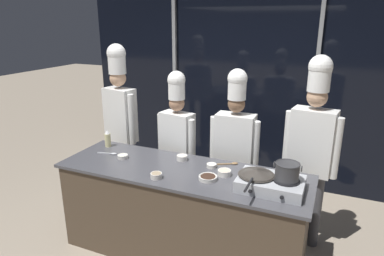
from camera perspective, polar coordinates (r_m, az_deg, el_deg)
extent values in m
plane|color=gray|center=(3.80, -1.59, -19.85)|extent=(24.00, 24.00, 0.00)
cube|color=black|center=(4.97, 7.97, 6.33)|extent=(4.75, 0.04, 2.70)
cube|color=gray|center=(5.28, -2.84, 7.15)|extent=(0.05, 0.05, 2.70)
cube|color=gray|center=(4.77, 19.62, 4.99)|extent=(0.05, 0.05, 2.70)
cube|color=#4C3D2D|center=(3.54, -1.65, -14.06)|extent=(2.38, 0.75, 0.90)
cube|color=#47474C|center=(3.32, -1.72, -7.22)|extent=(2.45, 0.79, 0.03)
cube|color=#B2B5BA|center=(3.01, 12.97, -9.05)|extent=(0.55, 0.38, 0.10)
cylinder|color=black|center=(3.01, 10.67, -7.73)|extent=(0.22, 0.22, 0.01)
cylinder|color=black|center=(2.86, 9.67, -10.37)|extent=(0.03, 0.01, 0.03)
cylinder|color=black|center=(2.97, 15.46, -8.42)|extent=(0.22, 0.22, 0.01)
cylinder|color=black|center=(2.82, 14.75, -11.14)|extent=(0.03, 0.01, 0.03)
cylinder|color=#38332D|center=(3.01, 10.68, -7.56)|extent=(0.30, 0.30, 0.01)
cone|color=#38332D|center=(3.00, 10.70, -7.26)|extent=(0.32, 0.32, 0.04)
cylinder|color=black|center=(2.76, 9.42, -9.30)|extent=(0.02, 0.24, 0.02)
cylinder|color=#333335|center=(2.94, 15.58, -7.04)|extent=(0.20, 0.20, 0.15)
torus|color=#333335|center=(2.91, 15.70, -5.74)|extent=(0.20, 0.20, 0.01)
torus|color=#333335|center=(2.94, 13.53, -5.92)|extent=(0.01, 0.05, 0.05)
torus|color=#333335|center=(2.91, 17.81, -6.49)|extent=(0.01, 0.05, 0.05)
cylinder|color=beige|center=(3.99, -13.86, -1.97)|extent=(0.07, 0.07, 0.15)
cone|color=white|center=(3.96, -13.96, -0.64)|extent=(0.06, 0.06, 0.04)
cylinder|color=silver|center=(3.53, -1.66, -4.99)|extent=(0.11, 0.11, 0.05)
torus|color=silver|center=(3.52, -1.66, -4.62)|extent=(0.11, 0.11, 0.01)
cylinder|color=silver|center=(3.52, -1.66, -4.79)|extent=(0.09, 0.09, 0.03)
cylinder|color=silver|center=(3.16, -5.98, -7.92)|extent=(0.11, 0.11, 0.05)
torus|color=silver|center=(3.15, -5.99, -7.53)|extent=(0.11, 0.11, 0.01)
cylinder|color=#9E896B|center=(3.15, -5.98, -7.71)|extent=(0.09, 0.09, 0.03)
cylinder|color=silver|center=(3.21, 5.42, -7.44)|extent=(0.12, 0.12, 0.05)
torus|color=silver|center=(3.20, 5.43, -7.04)|extent=(0.13, 0.13, 0.01)
cylinder|color=beige|center=(3.20, 5.42, -7.22)|extent=(0.10, 0.10, 0.03)
cylinder|color=silver|center=(3.64, -11.47, -4.70)|extent=(0.11, 0.11, 0.04)
torus|color=silver|center=(3.64, -11.48, -4.44)|extent=(0.11, 0.11, 0.01)
cylinder|color=silver|center=(3.64, -11.48, -4.55)|extent=(0.09, 0.09, 0.02)
cylinder|color=silver|center=(3.37, 3.28, -6.29)|extent=(0.10, 0.10, 0.03)
torus|color=silver|center=(3.36, 3.29, -6.03)|extent=(0.10, 0.10, 0.01)
cylinder|color=white|center=(3.36, 3.29, -6.14)|extent=(0.08, 0.08, 0.02)
cylinder|color=silver|center=(3.12, 2.68, -8.30)|extent=(0.17, 0.17, 0.03)
torus|color=silver|center=(3.12, 2.68, -8.04)|extent=(0.17, 0.17, 0.01)
cylinder|color=#382319|center=(3.12, 2.68, -8.15)|extent=(0.14, 0.14, 0.02)
cube|color=olive|center=(3.44, 5.37, -6.00)|extent=(0.13, 0.08, 0.01)
ellipsoid|color=olive|center=(3.46, 7.11, -5.87)|extent=(0.08, 0.07, 0.02)
cube|color=#B2B5BA|center=(3.82, -14.47, -4.07)|extent=(0.15, 0.05, 0.01)
ellipsoid|color=#B2B5BA|center=(3.77, -12.94, -4.18)|extent=(0.08, 0.06, 0.02)
cylinder|color=#4C4C51|center=(4.55, -10.30, -7.27)|extent=(0.10, 0.10, 0.83)
cylinder|color=#4C4C51|center=(4.69, -12.21, -6.59)|extent=(0.10, 0.10, 0.83)
cube|color=white|center=(4.36, -11.86, 2.12)|extent=(0.43, 0.28, 0.67)
cylinder|color=white|center=(4.19, -10.05, 1.41)|extent=(0.08, 0.08, 0.62)
cylinder|color=white|center=(4.51, -14.10, 2.28)|extent=(0.08, 0.08, 0.62)
sphere|color=tan|center=(4.27, -12.25, 8.10)|extent=(0.20, 0.20, 0.20)
cylinder|color=white|center=(4.24, -12.41, 10.44)|extent=(0.21, 0.21, 0.24)
sphere|color=white|center=(4.23, -12.52, 12.08)|extent=(0.23, 0.23, 0.23)
cylinder|color=#4C4C51|center=(4.12, -1.17, -10.59)|extent=(0.10, 0.10, 0.73)
cylinder|color=#4C4C51|center=(4.22, -3.51, -9.85)|extent=(0.10, 0.10, 0.73)
cube|color=white|center=(3.90, -2.48, -1.64)|extent=(0.40, 0.26, 0.59)
cylinder|color=white|center=(3.77, -0.15, -2.55)|extent=(0.08, 0.08, 0.54)
cylinder|color=white|center=(4.01, -5.17, -1.40)|extent=(0.08, 0.08, 0.54)
sphere|color=#A87A5B|center=(3.79, -2.56, 4.12)|extent=(0.17, 0.17, 0.17)
cylinder|color=white|center=(3.76, -2.59, 6.41)|extent=(0.18, 0.18, 0.21)
sphere|color=white|center=(3.74, -2.61, 8.01)|extent=(0.20, 0.20, 0.20)
cylinder|color=#232326|center=(3.96, 8.38, -11.81)|extent=(0.11, 0.11, 0.75)
cylinder|color=#232326|center=(4.01, 5.22, -11.27)|extent=(0.11, 0.11, 0.75)
cube|color=white|center=(3.70, 7.17, -2.29)|extent=(0.41, 0.22, 0.61)
cylinder|color=white|center=(3.63, 10.49, -3.16)|extent=(0.08, 0.08, 0.56)
cylinder|color=white|center=(3.74, 3.65, -2.23)|extent=(0.08, 0.08, 0.56)
sphere|color=brown|center=(3.58, 7.42, 3.99)|extent=(0.18, 0.18, 0.18)
cylinder|color=white|center=(3.55, 7.52, 6.45)|extent=(0.19, 0.19, 0.22)
sphere|color=white|center=(3.53, 7.59, 8.16)|extent=(0.20, 0.20, 0.20)
cylinder|color=#4C4C51|center=(3.89, 19.93, -12.82)|extent=(0.11, 0.11, 0.82)
cylinder|color=#4C4C51|center=(3.92, 16.61, -12.14)|extent=(0.11, 0.11, 0.82)
cube|color=white|center=(3.60, 19.39, -2.17)|extent=(0.44, 0.28, 0.66)
cylinder|color=white|center=(3.54, 22.90, -3.19)|extent=(0.08, 0.08, 0.61)
cylinder|color=white|center=(3.63, 15.67, -1.93)|extent=(0.08, 0.08, 0.61)
sphere|color=tan|center=(3.48, 20.14, 4.88)|extent=(0.20, 0.20, 0.20)
cylinder|color=white|center=(3.45, 20.44, 7.64)|extent=(0.21, 0.21, 0.23)
sphere|color=white|center=(3.43, 20.65, 9.55)|extent=(0.22, 0.22, 0.22)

